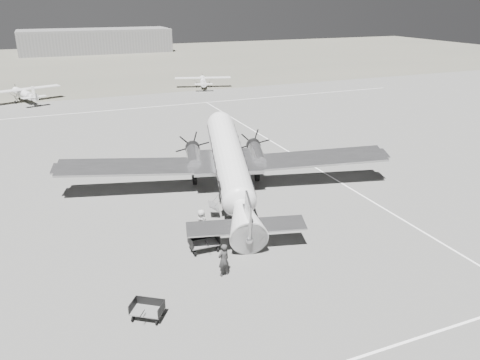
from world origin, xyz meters
The scene contains 13 objects.
ground centered at (0.00, 0.00, 0.00)m, with size 260.00×260.00×0.00m, color #62625F.
taxi_line_right centered at (12.00, 0.00, 0.01)m, with size 0.15×80.00×0.01m, color white.
taxi_line_horizon centered at (0.00, 40.00, 0.01)m, with size 90.00×0.15×0.01m, color white.
grass_infield centered at (0.00, 95.00, 0.00)m, with size 260.00×90.00×0.01m, color #5D5B4E.
hangar_main centered at (5.00, 120.00, 3.30)m, with size 42.00×14.00×6.60m.
dc3_airliner centered at (2.11, 4.64, 2.60)m, with size 27.31×18.95×5.20m, color #B6B6B9, non-canonical shape.
light_plane_left centered at (-13.44, 50.32, 1.17)m, with size 11.26×9.14×2.34m, color silver, non-canonical shape.
light_plane_right centered at (15.45, 52.16, 1.03)m, with size 9.88×8.02×2.05m, color silver, non-canonical shape.
baggage_cart_near centered at (-2.45, -2.53, 0.54)m, with size 1.91×1.35×1.08m, color slate, non-canonical shape.
baggage_cart_far centered at (-7.10, -7.81, 0.46)m, with size 1.62×1.15×0.92m, color slate, non-canonical shape.
ground_crew centered at (-2.29, -5.61, 0.99)m, with size 0.72×0.47×1.98m, color #2C2C2C.
ramp_agent centered at (-2.04, -0.92, 0.75)m, with size 0.73×0.57×1.49m, color silver.
passenger centered at (-1.91, -0.42, 0.90)m, with size 0.88×0.57×1.79m, color #A9A9A7.
Camera 1 is at (-10.13, -27.06, 14.65)m, focal length 35.00 mm.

